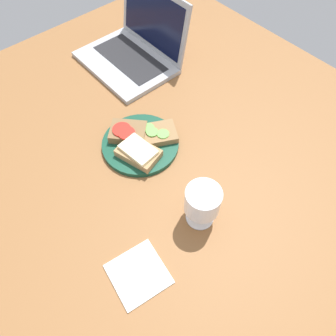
# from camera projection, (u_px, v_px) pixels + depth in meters

# --- Properties ---
(wooden_table) EXTENTS (1.40, 1.40, 0.03)m
(wooden_table) POSITION_uv_depth(u_px,v_px,m) (150.00, 161.00, 0.90)
(wooden_table) COLOR brown
(wooden_table) RESTS_ON ground
(plate) EXTENTS (0.21, 0.21, 0.01)m
(plate) POSITION_uv_depth(u_px,v_px,m) (140.00, 144.00, 0.90)
(plate) COLOR #144733
(plate) RESTS_ON wooden_table
(sandwich_with_cucumber) EXTENTS (0.12, 0.14, 0.02)m
(sandwich_with_cucumber) POSITION_uv_depth(u_px,v_px,m) (155.00, 134.00, 0.90)
(sandwich_with_cucumber) COLOR #937047
(sandwich_with_cucumber) RESTS_ON plate
(sandwich_with_tomato) EXTENTS (0.12, 0.12, 0.03)m
(sandwich_with_tomato) POSITION_uv_depth(u_px,v_px,m) (126.00, 133.00, 0.90)
(sandwich_with_tomato) COLOR brown
(sandwich_with_tomato) RESTS_ON plate
(sandwich_with_cheese) EXTENTS (0.12, 0.10, 0.03)m
(sandwich_with_cheese) POSITION_uv_depth(u_px,v_px,m) (138.00, 152.00, 0.86)
(sandwich_with_cheese) COLOR #A88456
(sandwich_with_cheese) RESTS_ON plate
(wine_glass) EXTENTS (0.08, 0.08, 0.12)m
(wine_glass) POSITION_uv_depth(u_px,v_px,m) (203.00, 202.00, 0.72)
(wine_glass) COLOR white
(wine_glass) RESTS_ON wooden_table
(laptop) EXTENTS (0.31, 0.26, 0.22)m
(laptop) POSITION_uv_depth(u_px,v_px,m) (135.00, 48.00, 1.08)
(laptop) COLOR #ADAFB5
(laptop) RESTS_ON wooden_table
(napkin) EXTENTS (0.13, 0.13, 0.00)m
(napkin) POSITION_uv_depth(u_px,v_px,m) (138.00, 274.00, 0.71)
(napkin) COLOR white
(napkin) RESTS_ON wooden_table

